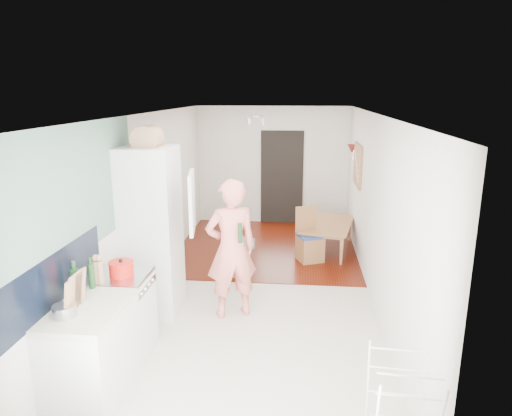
% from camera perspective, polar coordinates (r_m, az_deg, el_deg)
% --- Properties ---
extents(room_shell, '(3.20, 7.00, 2.50)m').
position_cam_1_polar(room_shell, '(6.33, 0.16, 0.27)').
color(room_shell, silver).
rests_on(room_shell, ground).
extents(floor, '(3.20, 7.00, 0.01)m').
position_cam_1_polar(floor, '(6.75, 0.15, -10.08)').
color(floor, beige).
rests_on(floor, ground).
extents(wood_floor_overlay, '(3.20, 3.30, 0.01)m').
position_cam_1_polar(wood_floor_overlay, '(8.46, 1.34, -4.85)').
color(wood_floor_overlay, '#531306').
rests_on(wood_floor_overlay, room_shell).
extents(sage_wall_panel, '(0.02, 3.00, 1.30)m').
position_cam_1_polar(sage_wall_panel, '(4.74, -21.77, 1.84)').
color(sage_wall_panel, slate).
rests_on(sage_wall_panel, room_shell).
extents(tile_splashback, '(0.02, 1.90, 0.50)m').
position_cam_1_polar(tile_splashback, '(4.48, -24.06, -8.49)').
color(tile_splashback, black).
rests_on(tile_splashback, room_shell).
extents(doorway_recess, '(0.90, 0.04, 2.00)m').
position_cam_1_polar(doorway_recess, '(9.77, 3.26, 3.80)').
color(doorway_recess, black).
rests_on(doorway_recess, room_shell).
extents(base_cabinet, '(0.60, 0.90, 0.86)m').
position_cam_1_polar(base_cabinet, '(4.67, -19.94, -17.00)').
color(base_cabinet, silver).
rests_on(base_cabinet, room_shell).
extents(worktop, '(0.62, 0.92, 0.06)m').
position_cam_1_polar(worktop, '(4.46, -20.45, -11.92)').
color(worktop, beige).
rests_on(worktop, room_shell).
extents(range_cooker, '(0.60, 0.60, 0.88)m').
position_cam_1_polar(range_cooker, '(5.26, -16.43, -12.85)').
color(range_cooker, silver).
rests_on(range_cooker, room_shell).
extents(cooker_top, '(0.60, 0.60, 0.04)m').
position_cam_1_polar(cooker_top, '(5.07, -16.80, -8.21)').
color(cooker_top, '#B0B0B2').
rests_on(cooker_top, room_shell).
extents(fridge_housing, '(0.66, 0.66, 2.15)m').
position_cam_1_polar(fridge_housing, '(5.90, -12.97, -2.94)').
color(fridge_housing, silver).
rests_on(fridge_housing, room_shell).
extents(fridge_door, '(0.14, 0.56, 0.70)m').
position_cam_1_polar(fridge_door, '(5.33, -8.03, 0.73)').
color(fridge_door, silver).
rests_on(fridge_door, room_shell).
extents(fridge_interior, '(0.02, 0.52, 0.66)m').
position_cam_1_polar(fridge_interior, '(5.69, -10.27, 1.51)').
color(fridge_interior, white).
rests_on(fridge_interior, room_shell).
extents(pinboard, '(0.03, 0.90, 0.70)m').
position_cam_1_polar(pinboard, '(8.17, 12.59, 5.29)').
color(pinboard, tan).
rests_on(pinboard, room_shell).
extents(pinboard_frame, '(0.00, 0.94, 0.74)m').
position_cam_1_polar(pinboard_frame, '(8.17, 12.49, 5.30)').
color(pinboard_frame, '#986345').
rests_on(pinboard_frame, room_shell).
extents(wall_sconce, '(0.18, 0.18, 0.16)m').
position_cam_1_polar(wall_sconce, '(8.78, 11.91, 7.26)').
color(wall_sconce, maroon).
rests_on(wall_sconce, room_shell).
extents(person, '(0.91, 0.78, 2.10)m').
position_cam_1_polar(person, '(5.65, -3.13, -3.61)').
color(person, '#F27D70').
rests_on(person, floor).
extents(dining_table, '(0.91, 1.34, 0.43)m').
position_cam_1_polar(dining_table, '(8.30, 9.07, -3.89)').
color(dining_table, '#986345').
rests_on(dining_table, floor).
extents(dining_chair, '(0.51, 0.51, 0.91)m').
position_cam_1_polar(dining_chair, '(7.69, 6.78, -3.40)').
color(dining_chair, '#986345').
rests_on(dining_chair, floor).
extents(stool, '(0.41, 0.41, 0.41)m').
position_cam_1_polar(stool, '(7.16, -2.35, -6.82)').
color(stool, '#986345').
rests_on(stool, floor).
extents(grey_drape, '(0.49, 0.49, 0.17)m').
position_cam_1_polar(grey_drape, '(7.06, -2.19, -4.62)').
color(grey_drape, slate).
rests_on(grey_drape, stool).
extents(drying_rack, '(0.49, 0.45, 0.90)m').
position_cam_1_polar(drying_rack, '(3.91, 17.67, -23.23)').
color(drying_rack, silver).
rests_on(drying_rack, floor).
extents(bread_bin, '(0.36, 0.34, 0.18)m').
position_cam_1_polar(bread_bin, '(5.65, -13.39, 8.37)').
color(bread_bin, tan).
rests_on(bread_bin, fridge_housing).
extents(red_casserole, '(0.29, 0.29, 0.15)m').
position_cam_1_polar(red_casserole, '(5.02, -16.48, -7.26)').
color(red_casserole, red).
rests_on(red_casserole, cooker_top).
extents(steel_pan, '(0.21, 0.21, 0.10)m').
position_cam_1_polar(steel_pan, '(4.33, -22.80, -11.76)').
color(steel_pan, '#B0B0B2').
rests_on(steel_pan, worktop).
extents(held_bottle, '(0.05, 0.05, 0.25)m').
position_cam_1_polar(held_bottle, '(5.50, -2.00, -3.14)').
color(held_bottle, '#183F19').
rests_on(held_bottle, person).
extents(bottle_a, '(0.10, 0.10, 0.33)m').
position_cam_1_polar(bottle_a, '(4.48, -21.62, -9.15)').
color(bottle_a, '#183F19').
rests_on(bottle_a, worktop).
extents(bottle_b, '(0.07, 0.07, 0.26)m').
position_cam_1_polar(bottle_b, '(4.78, -19.88, -8.00)').
color(bottle_b, '#183F19').
rests_on(bottle_b, worktop).
extents(bottle_c, '(0.11, 0.11, 0.22)m').
position_cam_1_polar(bottle_c, '(4.47, -21.81, -10.01)').
color(bottle_c, silver).
rests_on(bottle_c, worktop).
extents(pepper_mill_front, '(0.08, 0.08, 0.23)m').
position_cam_1_polar(pepper_mill_front, '(4.89, -19.31, -7.56)').
color(pepper_mill_front, tan).
rests_on(pepper_mill_front, worktop).
extents(pepper_mill_back, '(0.07, 0.07, 0.24)m').
position_cam_1_polar(pepper_mill_back, '(4.87, -18.92, -7.59)').
color(pepper_mill_back, tan).
rests_on(pepper_mill_back, worktop).
extents(chopping_boards, '(0.09, 0.26, 0.35)m').
position_cam_1_polar(chopping_boards, '(4.35, -21.69, -9.72)').
color(chopping_boards, tan).
rests_on(chopping_boards, worktop).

